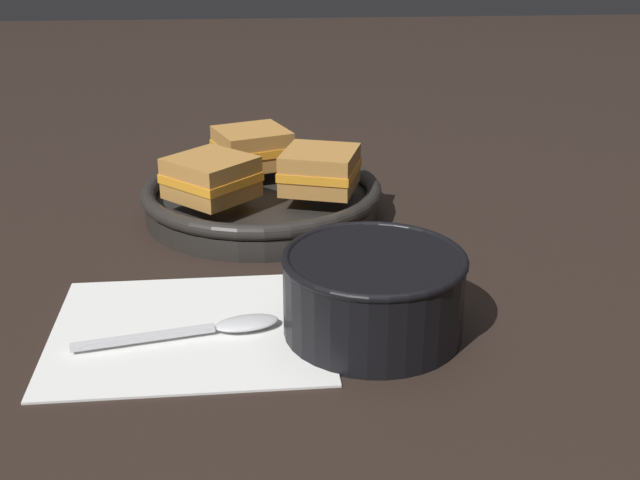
% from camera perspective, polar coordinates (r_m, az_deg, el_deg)
% --- Properties ---
extents(ground_plane, '(4.00, 4.00, 0.00)m').
position_cam_1_polar(ground_plane, '(0.79, -2.13, -3.44)').
color(ground_plane, black).
extents(napkin, '(0.25, 0.21, 0.00)m').
position_cam_1_polar(napkin, '(0.72, -9.17, -6.21)').
color(napkin, white).
rests_on(napkin, ground_plane).
extents(soup_bowl, '(0.16, 0.16, 0.07)m').
position_cam_1_polar(soup_bowl, '(0.69, 3.83, -3.49)').
color(soup_bowl, black).
rests_on(soup_bowl, ground_plane).
extents(spoon, '(0.18, 0.05, 0.01)m').
position_cam_1_polar(spoon, '(0.70, -7.19, -6.15)').
color(spoon, silver).
rests_on(spoon, napkin).
extents(skillet, '(0.29, 0.29, 0.04)m').
position_cam_1_polar(skillet, '(0.96, -4.12, 2.91)').
color(skillet, black).
rests_on(skillet, ground_plane).
extents(sandwich_near_left, '(0.12, 0.12, 0.05)m').
position_cam_1_polar(sandwich_near_left, '(0.90, -7.76, 4.43)').
color(sandwich_near_left, '#B27A38').
rests_on(sandwich_near_left, skillet).
extents(sandwich_near_right, '(0.10, 0.11, 0.05)m').
position_cam_1_polar(sandwich_near_right, '(0.92, 0.00, 5.02)').
color(sandwich_near_right, '#B27A38').
rests_on(sandwich_near_right, skillet).
extents(sandwich_far_left, '(0.11, 0.11, 0.05)m').
position_cam_1_polar(sandwich_far_left, '(1.01, -4.84, 6.58)').
color(sandwich_far_left, '#B27A38').
rests_on(sandwich_far_left, skillet).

